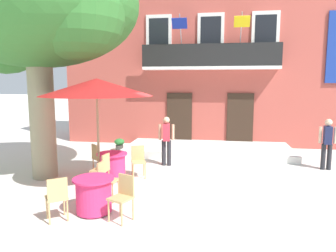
# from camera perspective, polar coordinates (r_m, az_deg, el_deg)

# --- Properties ---
(ground_plane) EXTENTS (120.00, 120.00, 0.00)m
(ground_plane) POSITION_cam_1_polar(r_m,az_deg,el_deg) (9.12, 2.70, -9.64)
(ground_plane) COLOR silver
(building_facade) EXTENTS (13.00, 5.09, 7.50)m
(building_facade) POSITION_cam_1_polar(r_m,az_deg,el_deg) (15.67, 7.88, 11.47)
(building_facade) COLOR #B24C42
(building_facade) RESTS_ON ground
(entrance_step_platform) EXTENTS (6.41, 2.71, 0.25)m
(entrance_step_platform) POSITION_cam_1_polar(r_m,az_deg,el_deg) (12.57, 7.20, -4.22)
(entrance_step_platform) COLOR silver
(entrance_step_platform) RESTS_ON ground
(plane_tree) EXTENTS (5.77, 5.07, 6.52)m
(plane_tree) POSITION_cam_1_polar(r_m,az_deg,el_deg) (9.90, -23.01, 18.64)
(plane_tree) COLOR gray
(plane_tree) RESTS_ON ground
(cafe_table_near_tree) EXTENTS (0.86, 0.86, 0.76)m
(cafe_table_near_tree) POSITION_cam_1_polar(r_m,az_deg,el_deg) (6.97, -13.29, -12.04)
(cafe_table_near_tree) COLOR #E52D66
(cafe_table_near_tree) RESTS_ON ground
(cafe_chair_near_tree_0) EXTENTS (0.56, 0.56, 0.91)m
(cafe_chair_near_tree_0) POSITION_cam_1_polar(r_m,az_deg,el_deg) (6.71, -19.47, -11.83)
(cafe_chair_near_tree_0) COLOR tan
(cafe_chair_near_tree_0) RESTS_ON ground
(cafe_chair_near_tree_1) EXTENTS (0.53, 0.53, 0.91)m
(cafe_chair_near_tree_1) POSITION_cam_1_polar(r_m,az_deg,el_deg) (6.48, -8.12, -12.16)
(cafe_chair_near_tree_1) COLOR tan
(cafe_chair_near_tree_1) RESTS_ON ground
(cafe_chair_near_tree_2) EXTENTS (0.43, 0.43, 0.91)m
(cafe_chair_near_tree_2) POSITION_cam_1_polar(r_m,az_deg,el_deg) (7.59, -11.24, -9.22)
(cafe_chair_near_tree_2) COLOR tan
(cafe_chair_near_tree_2) RESTS_ON ground
(cafe_table_middle) EXTENTS (0.86, 0.86, 0.76)m
(cafe_table_middle) POSITION_cam_1_polar(r_m,az_deg,el_deg) (9.16, -10.06, -7.12)
(cafe_table_middle) COLOR #E52D66
(cafe_table_middle) RESTS_ON ground
(cafe_chair_middle_0) EXTENTS (0.44, 0.44, 0.91)m
(cafe_chair_middle_0) POSITION_cam_1_polar(r_m,az_deg,el_deg) (8.44, -11.81, -7.49)
(cafe_chair_middle_0) COLOR tan
(cafe_chair_middle_0) RESTS_ON ground
(cafe_chair_middle_1) EXTENTS (0.52, 0.52, 0.91)m
(cafe_chair_middle_1) POSITION_cam_1_polar(r_m,az_deg,el_deg) (9.25, -5.42, -6.01)
(cafe_chair_middle_1) COLOR tan
(cafe_chair_middle_1) RESTS_ON ground
(cafe_chair_middle_2) EXTENTS (0.57, 0.57, 0.91)m
(cafe_chair_middle_2) POSITION_cam_1_polar(r_m,az_deg,el_deg) (9.75, -12.52, -5.44)
(cafe_chair_middle_2) COLOR tan
(cafe_chair_middle_2) RESTS_ON ground
(cafe_umbrella) EXTENTS (2.90, 2.90, 2.85)m
(cafe_umbrella) POSITION_cam_1_polar(r_m,az_deg,el_deg) (8.32, -12.80, 6.78)
(cafe_umbrella) COLOR #997A56
(cafe_umbrella) RESTS_ON ground
(ground_planter_left) EXTENTS (0.41, 0.41, 0.50)m
(ground_planter_left) POSITION_cam_1_polar(r_m,az_deg,el_deg) (12.94, -8.79, -3.21)
(ground_planter_left) COLOR #47423D
(ground_planter_left) RESTS_ON ground
(pedestrian_near_entrance) EXTENTS (0.53, 0.37, 1.62)m
(pedestrian_near_entrance) POSITION_cam_1_polar(r_m,az_deg,el_deg) (11.09, 26.90, -2.48)
(pedestrian_near_entrance) COLOR #232328
(pedestrian_near_entrance) RESTS_ON ground
(pedestrian_mid_plaza) EXTENTS (0.53, 0.37, 1.63)m
(pedestrian_mid_plaza) POSITION_cam_1_polar(r_m,az_deg,el_deg) (10.40, -0.29, -2.22)
(pedestrian_mid_plaza) COLOR #232328
(pedestrian_mid_plaza) RESTS_ON ground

